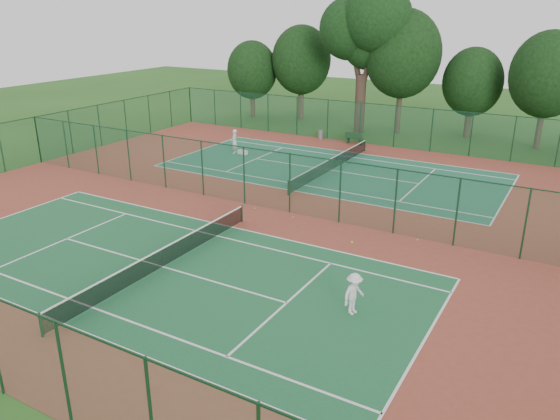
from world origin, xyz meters
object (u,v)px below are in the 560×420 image
Objects in this scene: trash_bin at (320,135)px; kit_bag at (243,152)px; player_near at (354,294)px; player_far at (234,141)px; big_tree at (366,28)px; bench at (354,138)px.

trash_bin reaches higher than kit_bag.
trash_bin is (-14.01, 25.89, -0.45)m from player_near.
trash_bin is at bearing 138.12° from player_far.
player_near is at bearing -68.37° from big_tree.
big_tree is (-12.20, 30.78, 8.42)m from player_near.
kit_bag is at bearing -111.03° from big_tree.
player_far is 1.15× the size of bench.
player_near is 27.79m from bench.
bench is (7.13, 7.67, -0.45)m from player_far.
kit_bag is (-3.08, -7.84, -0.24)m from trash_bin.
trash_bin is at bearing -176.80° from bench.
player_near is at bearing -60.10° from bench.
big_tree is (-1.52, 5.13, 8.75)m from bench.
big_tree is at bearing 77.92° from kit_bag.
player_near is 25.31m from player_far.
trash_bin is 0.47× the size of bench.
big_tree reaches higher than kit_bag.
player_far is 0.15× the size of big_tree.
player_far reaches higher than trash_bin.
player_far is 2.24× the size of kit_bag.
big_tree is (1.81, 4.89, 8.87)m from trash_bin.
kit_bag is 0.07× the size of big_tree.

